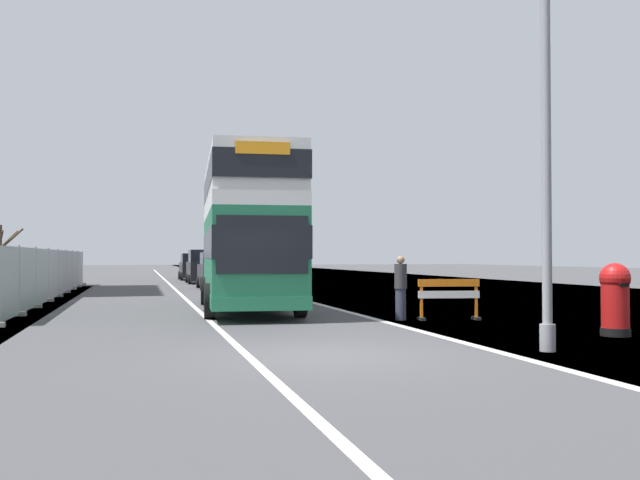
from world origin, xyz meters
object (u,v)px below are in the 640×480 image
Objects in this scene: lamppost_foreground at (546,141)px; car_oncoming_near at (216,272)px; car_receding_far at (192,267)px; pedestrian_at_kerb at (401,288)px; roadworks_barrier at (449,294)px; double_decker_bus at (247,231)px; red_pillar_postbox at (615,296)px; car_receding_mid at (203,268)px.

car_oncoming_near is at bearing 96.85° from lamppost_foreground.
pedestrian_at_kerb is (3.10, -35.59, -0.05)m from car_receding_far.
pedestrian_at_kerb reaches higher than roadworks_barrier.
roadworks_barrier is (0.97, 6.40, -3.17)m from lamppost_foreground.
double_decker_bus is 2.33× the size of car_receding_far.
pedestrian_at_kerb reaches higher than red_pillar_postbox.
red_pillar_postbox is 0.36× the size of car_receding_far.
double_decker_bus is 6.04× the size of roadworks_barrier.
double_decker_bus reaches higher than red_pillar_postbox.
car_receding_far is at bearing 94.98° from pedestrian_at_kerb.
car_oncoming_near is at bearing -89.24° from car_receding_far.
roadworks_barrier is (4.84, -5.01, -1.87)m from double_decker_bus.
car_receding_far is 2.55× the size of pedestrian_at_kerb.
lamppost_foreground reaches higher than roadworks_barrier.
double_decker_bus is at bearing 126.70° from pedestrian_at_kerb.
roadworks_barrier is at bearing -78.42° from car_oncoming_near.
roadworks_barrier is at bearing 112.53° from red_pillar_postbox.
car_receding_far is 35.73m from pedestrian_at_kerb.
red_pillar_postbox is at bearing -54.83° from double_decker_bus.
roadworks_barrier is at bearing 81.34° from lamppost_foreground.
car_receding_mid is (-4.25, 28.65, 0.32)m from roadworks_barrier.
red_pillar_postbox is at bearing -67.47° from roadworks_barrier.
car_receding_far is (0.43, 30.85, -1.64)m from double_decker_bus.
double_decker_bus reaches higher than car_receding_far.
car_oncoming_near is 2.29× the size of pedestrian_at_kerb.
red_pillar_postbox is 0.37× the size of car_receding_mid.
lamppost_foreground reaches higher than red_pillar_postbox.
pedestrian_at_kerb is (-1.31, 0.27, 0.18)m from roadworks_barrier.
car_receding_mid reaches higher than car_receding_far.
car_receding_mid reaches higher than red_pillar_postbox.
double_decker_bus is 15.61m from car_oncoming_near.
car_receding_mid is at bearing 95.34° from lamppost_foreground.
car_receding_mid is at bearing 95.92° from pedestrian_at_kerb.
car_receding_mid is at bearing -88.73° from car_receding_far.
car_receding_mid is 2.44× the size of pedestrian_at_kerb.
pedestrian_at_kerb is (-3.18, 4.79, 0.01)m from red_pillar_postbox.
lamppost_foreground reaches higher than car_receding_mid.
roadworks_barrier is at bearing -81.57° from car_receding_mid.
lamppost_foreground is at bearing -84.66° from car_receding_mid.
car_receding_far reaches higher than pedestrian_at_kerb.
roadworks_barrier is 20.95m from car_oncoming_near.
car_receding_far is (-6.28, 40.38, 0.06)m from red_pillar_postbox.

